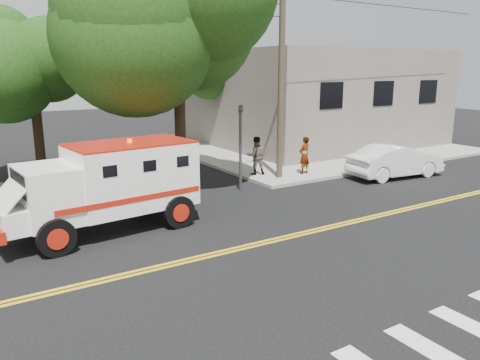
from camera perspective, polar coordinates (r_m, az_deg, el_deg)
ground at (r=13.48m, az=-0.99°, el=-8.56°), size 100.00×100.00×0.00m
sidewalk_ne at (r=31.75m, az=7.34°, el=4.33°), size 17.00×17.00×0.15m
building_right at (r=32.77m, az=9.00°, el=9.97°), size 14.00×12.00×6.00m
utility_pole_right at (r=21.17m, az=5.03°, el=11.92°), size 0.28×0.28×9.00m
tree_main at (r=19.00m, az=-6.05°, el=19.88°), size 6.08×5.70×9.85m
tree_left at (r=22.81m, az=-23.31°, el=14.11°), size 4.48×4.20×7.70m
tree_right at (r=30.59m, az=-2.15°, el=15.41°), size 4.80×4.50×8.20m
traffic_signal at (r=19.46m, az=0.05°, el=5.11°), size 0.15×0.18×3.60m
armored_truck at (r=15.17m, az=-15.75°, el=-0.30°), size 6.28×2.97×2.77m
parked_sedan at (r=23.35m, az=18.42°, el=2.22°), size 4.90×2.19×1.56m
pedestrian_a at (r=22.41m, az=7.86°, el=3.01°), size 0.72×0.55×1.77m
pedestrian_b at (r=22.04m, az=1.94°, el=2.99°), size 1.06×0.94×1.80m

